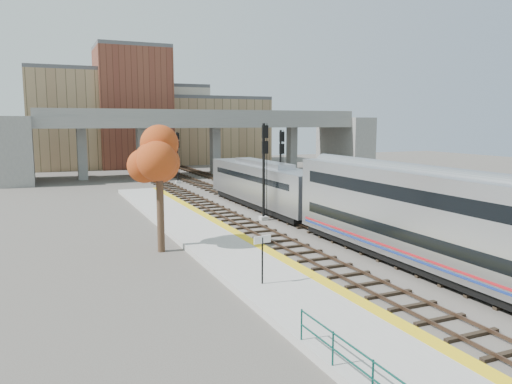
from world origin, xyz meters
name	(u,v)px	position (x,y,z in m)	size (l,w,h in m)	color
ground	(340,245)	(0.00, 0.00, 0.00)	(160.00, 160.00, 0.00)	#47423D
platform	(234,254)	(-7.25, 0.00, 0.17)	(4.50, 60.00, 0.35)	#9E9E99
yellow_strip	(264,248)	(-5.35, 0.00, 0.35)	(0.70, 60.00, 0.01)	yellow
tracks	(270,211)	(0.93, 12.50, 0.08)	(10.70, 95.00, 0.25)	black
overpass	(202,136)	(4.92, 45.00, 5.81)	(54.00, 12.00, 9.50)	slate
buildings_far	(147,122)	(1.26, 66.57, 7.88)	(43.00, 21.00, 20.60)	#9D825B
parking_lot	(312,184)	(14.00, 28.00, 0.02)	(14.00, 18.00, 0.04)	black
locomotive	(263,184)	(1.00, 14.27, 2.28)	(3.02, 19.05, 4.10)	#A8AAB2
coach	(454,225)	(1.00, -8.34, 2.80)	(3.03, 25.00, 5.00)	#A8AAB2
signal_mast_near	(264,171)	(-1.10, 9.39, 3.94)	(0.60, 0.64, 7.70)	#9E9E99
signal_mast_mid	(281,169)	(3.00, 14.68, 3.52)	(0.60, 0.64, 7.09)	#9E9E99
signal_mast_far	(178,159)	(-1.10, 36.07, 3.15)	(0.60, 0.64, 6.55)	#9E9E99
station_sign	(262,250)	(-8.16, -5.97, 1.98)	(0.90, 0.18, 2.27)	black
tree	(159,156)	(-10.85, 2.96, 5.82)	(3.60, 3.60, 7.84)	#382619
car_a	(300,186)	(9.59, 23.01, 0.65)	(1.45, 3.61, 1.23)	#99999E
car_b	(311,182)	(12.51, 25.65, 0.58)	(1.15, 3.30, 1.09)	#99999E
car_c	(316,177)	(15.98, 30.36, 0.61)	(1.61, 3.96, 1.15)	#99999E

